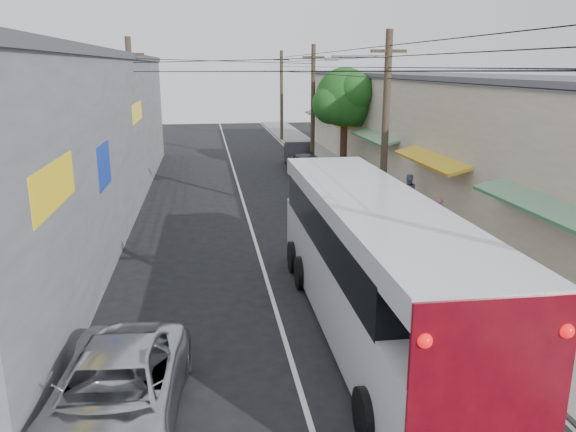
% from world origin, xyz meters
% --- Properties ---
extents(sidewalk, '(3.00, 80.00, 0.12)m').
position_xyz_m(sidewalk, '(6.50, 20.00, 0.06)').
color(sidewalk, slate).
rests_on(sidewalk, ground).
extents(building_right, '(7.09, 40.00, 6.25)m').
position_xyz_m(building_right, '(10.99, 22.00, 3.15)').
color(building_right, beige).
rests_on(building_right, ground).
extents(building_left, '(7.20, 36.00, 7.25)m').
position_xyz_m(building_left, '(-8.50, 18.00, 3.65)').
color(building_left, gray).
rests_on(building_left, ground).
extents(utility_poles, '(11.80, 45.28, 8.00)m').
position_xyz_m(utility_poles, '(3.13, 20.33, 4.13)').
color(utility_poles, '#473828').
rests_on(utility_poles, ground).
extents(street_tree, '(4.40, 4.00, 6.60)m').
position_xyz_m(street_tree, '(6.87, 26.02, 4.67)').
color(street_tree, '#3F2B19').
rests_on(street_tree, ground).
extents(coach_bus, '(2.91, 12.42, 3.57)m').
position_xyz_m(coach_bus, '(2.23, 4.74, 1.85)').
color(coach_bus, silver).
rests_on(coach_bus, ground).
extents(jeepney, '(2.77, 5.39, 1.45)m').
position_xyz_m(jeepney, '(-3.64, 1.36, 0.73)').
color(jeepney, silver).
rests_on(jeepney, ground).
extents(parked_suv, '(2.63, 5.36, 1.50)m').
position_xyz_m(parked_suv, '(3.80, 17.25, 0.75)').
color(parked_suv, gray).
rests_on(parked_suv, ground).
extents(parked_car_mid, '(2.26, 4.73, 1.56)m').
position_xyz_m(parked_car_mid, '(4.30, 24.64, 0.78)').
color(parked_car_mid, '#26262B').
rests_on(parked_car_mid, ground).
extents(parked_car_far, '(2.07, 5.10, 1.65)m').
position_xyz_m(parked_car_far, '(4.48, 29.07, 0.82)').
color(parked_car_far, black).
rests_on(parked_car_far, ground).
extents(pedestrian_near, '(0.56, 0.40, 1.46)m').
position_xyz_m(pedestrian_near, '(7.37, 12.38, 0.85)').
color(pedestrian_near, pink).
rests_on(pedestrian_near, sidewalk).
extents(pedestrian_far, '(0.93, 0.76, 1.80)m').
position_xyz_m(pedestrian_far, '(7.28, 15.67, 1.02)').
color(pedestrian_far, '#8697C3').
rests_on(pedestrian_far, sidewalk).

